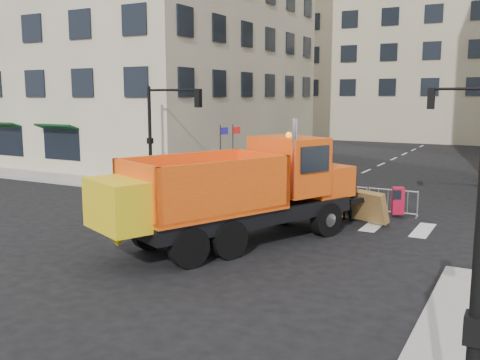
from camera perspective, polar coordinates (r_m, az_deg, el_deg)
The scene contains 12 objects.
ground at distance 18.00m, azimuth -3.92°, elevation -6.90°, with size 120.00×120.00×0.00m, color black.
sidewalk_back at distance 25.37m, azimuth 6.43°, elevation -2.08°, with size 64.00×5.00×0.15m, color gray.
building_far at distance 67.61m, azimuth 21.13°, elevation 14.41°, with size 30.00×18.00×24.00m, color tan.
traffic_light_left at distance 28.16m, azimuth -9.57°, elevation 4.34°, with size 0.18×0.18×5.40m, color black.
traffic_light_near at distance 6.03m, azimuth 24.05°, elevation -13.46°, with size 0.18×0.18×5.40m, color black.
crowd_barriers at distance 24.76m, azimuth 4.05°, elevation -1.20°, with size 12.60×0.60×1.10m, color #9EA0A5, non-canonical shape.
plow_truck at distance 17.65m, azimuth -0.40°, elevation -0.99°, with size 6.92×11.05×4.19m.
cop_a at distance 22.93m, azimuth 9.50°, elevation -1.30°, with size 0.64×0.42×1.75m, color black.
cop_b at distance 21.75m, azimuth 11.48°, elevation -1.98°, with size 0.83×0.64×1.70m, color black.
cop_c at distance 21.46m, azimuth 8.42°, elevation -1.76°, with size 1.12×0.47×1.91m, color black.
worker at distance 27.17m, azimuth 0.36°, elevation 1.03°, with size 1.31×0.75×2.02m, color #C4D819.
newspaper_box at distance 22.65m, azimuth 16.49°, elevation -2.13°, with size 0.45×0.40×1.10m, color #A50C27.
Camera 1 is at (9.32, -14.59, 4.92)m, focal length 40.00 mm.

